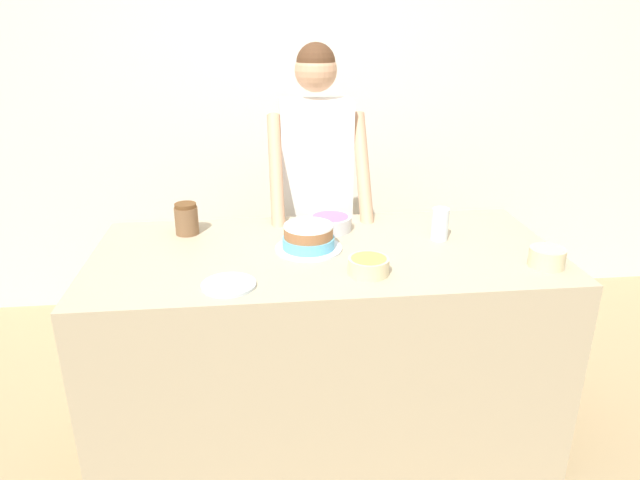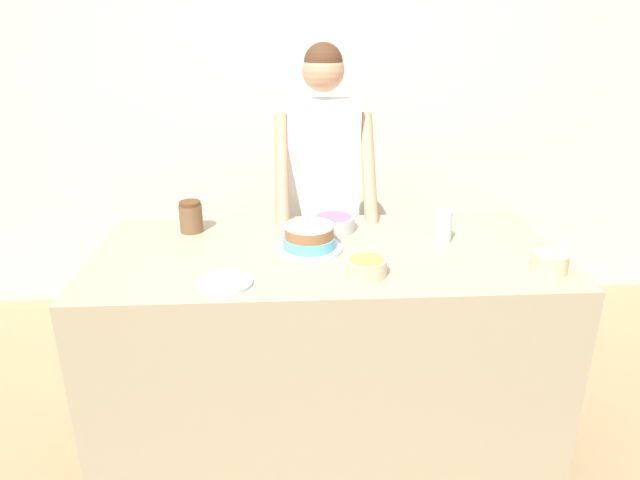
{
  "view_description": "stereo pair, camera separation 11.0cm",
  "coord_description": "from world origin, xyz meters",
  "px_view_note": "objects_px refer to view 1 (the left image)",
  "views": [
    {
      "loc": [
        -0.26,
        -1.76,
        1.84
      ],
      "look_at": [
        -0.03,
        0.41,
        0.99
      ],
      "focal_mm": 32.0,
      "sensor_mm": 36.0,
      "label": 1
    },
    {
      "loc": [
        -0.15,
        -1.77,
        1.84
      ],
      "look_at": [
        -0.03,
        0.41,
        0.99
      ],
      "focal_mm": 32.0,
      "sensor_mm": 36.0,
      "label": 2
    }
  ],
  "objects_px": {
    "ceramic_plate": "(229,285)",
    "stoneware_jar": "(187,219)",
    "cake": "(308,238)",
    "person_baker": "(316,177)",
    "drinking_glass": "(440,224)",
    "frosting_bowl_purple": "(330,222)",
    "frosting_bowl_pink": "(547,256)",
    "frosting_bowl_yellow": "(369,265)"
  },
  "relations": [
    {
      "from": "ceramic_plate",
      "to": "stoneware_jar",
      "type": "height_order",
      "value": "stoneware_jar"
    },
    {
      "from": "cake",
      "to": "ceramic_plate",
      "type": "height_order",
      "value": "cake"
    },
    {
      "from": "cake",
      "to": "stoneware_jar",
      "type": "xyz_separation_m",
      "value": [
        -0.53,
        0.25,
        0.02
      ]
    },
    {
      "from": "person_baker",
      "to": "drinking_glass",
      "type": "bearing_deg",
      "value": -50.06
    },
    {
      "from": "frosting_bowl_purple",
      "to": "drinking_glass",
      "type": "relative_size",
      "value": 1.37
    },
    {
      "from": "ceramic_plate",
      "to": "frosting_bowl_pink",
      "type": "bearing_deg",
      "value": 2.14
    },
    {
      "from": "cake",
      "to": "ceramic_plate",
      "type": "relative_size",
      "value": 1.42
    },
    {
      "from": "drinking_glass",
      "to": "ceramic_plate",
      "type": "bearing_deg",
      "value": -157.43
    },
    {
      "from": "person_baker",
      "to": "frosting_bowl_purple",
      "type": "height_order",
      "value": "person_baker"
    },
    {
      "from": "frosting_bowl_pink",
      "to": "drinking_glass",
      "type": "relative_size",
      "value": 0.98
    },
    {
      "from": "person_baker",
      "to": "frosting_bowl_pink",
      "type": "relative_size",
      "value": 12.35
    },
    {
      "from": "frosting_bowl_yellow",
      "to": "stoneware_jar",
      "type": "xyz_separation_m",
      "value": [
        -0.74,
        0.52,
        0.03
      ]
    },
    {
      "from": "person_baker",
      "to": "frosting_bowl_yellow",
      "type": "xyz_separation_m",
      "value": [
        0.11,
        -0.91,
        -0.11
      ]
    },
    {
      "from": "drinking_glass",
      "to": "stoneware_jar",
      "type": "xyz_separation_m",
      "value": [
        -1.12,
        0.19,
        -0.0
      ]
    },
    {
      "from": "ceramic_plate",
      "to": "drinking_glass",
      "type": "bearing_deg",
      "value": 22.57
    },
    {
      "from": "cake",
      "to": "frosting_bowl_yellow",
      "type": "xyz_separation_m",
      "value": [
        0.21,
        -0.27,
        -0.02
      ]
    },
    {
      "from": "drinking_glass",
      "to": "frosting_bowl_purple",
      "type": "bearing_deg",
      "value": 159.66
    },
    {
      "from": "frosting_bowl_yellow",
      "to": "stoneware_jar",
      "type": "bearing_deg",
      "value": 144.93
    },
    {
      "from": "frosting_bowl_yellow",
      "to": "cake",
      "type": "bearing_deg",
      "value": 127.48
    },
    {
      "from": "frosting_bowl_yellow",
      "to": "ceramic_plate",
      "type": "distance_m",
      "value": 0.53
    },
    {
      "from": "ceramic_plate",
      "to": "stoneware_jar",
      "type": "relative_size",
      "value": 1.4
    },
    {
      "from": "cake",
      "to": "stoneware_jar",
      "type": "height_order",
      "value": "stoneware_jar"
    },
    {
      "from": "stoneware_jar",
      "to": "frosting_bowl_purple",
      "type": "bearing_deg",
      "value": -1.83
    },
    {
      "from": "person_baker",
      "to": "ceramic_plate",
      "type": "xyz_separation_m",
      "value": [
        -0.42,
        -0.96,
        -0.14
      ]
    },
    {
      "from": "frosting_bowl_pink",
      "to": "cake",
      "type": "bearing_deg",
      "value": 163.25
    },
    {
      "from": "person_baker",
      "to": "ceramic_plate",
      "type": "height_order",
      "value": "person_baker"
    },
    {
      "from": "frosting_bowl_purple",
      "to": "ceramic_plate",
      "type": "relative_size",
      "value": 0.97
    },
    {
      "from": "person_baker",
      "to": "cake",
      "type": "xyz_separation_m",
      "value": [
        -0.1,
        -0.64,
        -0.09
      ]
    },
    {
      "from": "frosting_bowl_purple",
      "to": "frosting_bowl_yellow",
      "type": "bearing_deg",
      "value": -80.3
    },
    {
      "from": "drinking_glass",
      "to": "frosting_bowl_yellow",
      "type": "bearing_deg",
      "value": -139.54
    },
    {
      "from": "cake",
      "to": "frosting_bowl_yellow",
      "type": "relative_size",
      "value": 1.8
    },
    {
      "from": "frosting_bowl_pink",
      "to": "frosting_bowl_yellow",
      "type": "bearing_deg",
      "value": 179.41
    },
    {
      "from": "frosting_bowl_pink",
      "to": "drinking_glass",
      "type": "xyz_separation_m",
      "value": [
        -0.33,
        0.33,
        0.03
      ]
    },
    {
      "from": "drinking_glass",
      "to": "ceramic_plate",
      "type": "height_order",
      "value": "drinking_glass"
    },
    {
      "from": "ceramic_plate",
      "to": "cake",
      "type": "bearing_deg",
      "value": 44.99
    },
    {
      "from": "person_baker",
      "to": "drinking_glass",
      "type": "relative_size",
      "value": 12.13
    },
    {
      "from": "cake",
      "to": "stoneware_jar",
      "type": "relative_size",
      "value": 1.98
    },
    {
      "from": "drinking_glass",
      "to": "ceramic_plate",
      "type": "distance_m",
      "value": 0.99
    },
    {
      "from": "frosting_bowl_yellow",
      "to": "frosting_bowl_pink",
      "type": "xyz_separation_m",
      "value": [
        0.71,
        -0.01,
        0.01
      ]
    },
    {
      "from": "person_baker",
      "to": "drinking_glass",
      "type": "xyz_separation_m",
      "value": [
        0.49,
        -0.58,
        -0.07
      ]
    },
    {
      "from": "person_baker",
      "to": "ceramic_plate",
      "type": "bearing_deg",
      "value": -113.76
    },
    {
      "from": "person_baker",
      "to": "frosting_bowl_purple",
      "type": "xyz_separation_m",
      "value": [
        0.02,
        -0.41,
        -0.11
      ]
    }
  ]
}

